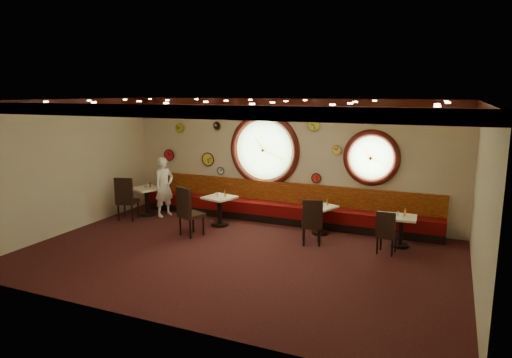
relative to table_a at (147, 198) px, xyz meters
name	(u,v)px	position (x,y,z in m)	size (l,w,h in m)	color
floor	(236,256)	(3.65, -1.89, -0.49)	(9.00, 6.00, 0.00)	black
ceiling	(235,100)	(3.65, -1.89, 2.71)	(9.00, 6.00, 0.02)	#B39532
wall_back	(286,160)	(3.65, 1.11, 1.11)	(9.00, 0.02, 3.20)	beige
wall_front	(144,218)	(3.65, -4.89, 1.11)	(9.00, 0.02, 3.20)	beige
wall_left	(68,166)	(-0.85, -1.89, 1.11)	(0.02, 6.00, 3.20)	beige
wall_right	(482,202)	(8.15, -1.89, 1.11)	(0.02, 6.00, 3.20)	beige
molding_back	(286,102)	(3.65, 1.06, 2.62)	(9.00, 0.10, 0.18)	#3E0F0B
molding_front	(141,111)	(3.65, -4.84, 2.62)	(9.00, 0.10, 0.18)	#3E0F0B
molding_left	(64,103)	(-0.80, -1.89, 2.62)	(0.10, 6.00, 0.18)	#3E0F0B
molding_right	(488,108)	(8.10, -1.89, 2.62)	(0.10, 6.00, 0.18)	#3E0F0B
banquette_base	(281,218)	(3.65, 0.83, -0.39)	(8.00, 0.55, 0.20)	black
banquette_seat	(282,209)	(3.65, 0.83, -0.14)	(8.00, 0.55, 0.30)	#560708
banquette_back	(285,193)	(3.65, 1.05, 0.26)	(8.00, 0.10, 0.55)	#630B07
porthole_left_glass	(265,150)	(3.05, 1.10, 1.36)	(1.66, 1.66, 0.02)	#8DC978
porthole_left_frame	(264,150)	(3.05, 1.09, 1.36)	(1.98, 1.98, 0.18)	#3E0F0B
porthole_left_ring	(264,150)	(3.05, 1.06, 1.36)	(1.61, 1.61, 0.03)	gold
porthole_right_glass	(371,158)	(5.85, 1.10, 1.31)	(1.10, 1.10, 0.02)	#8DC978
porthole_right_frame	(371,158)	(5.85, 1.09, 1.31)	(1.38, 1.38, 0.18)	#3E0F0B
porthole_right_ring	(371,158)	(5.85, 1.06, 1.31)	(1.09, 1.09, 0.03)	gold
wall_clock_0	(217,126)	(1.65, 1.07, 1.96)	(0.24, 0.24, 0.03)	black
wall_clock_1	(337,150)	(5.00, 1.07, 1.46)	(0.22, 0.22, 0.03)	#EEDA4F
wall_clock_2	(169,155)	(0.05, 1.07, 1.06)	(0.32, 0.32, 0.03)	red
wall_clock_3	(180,128)	(0.45, 1.07, 1.86)	(0.26, 0.26, 0.03)	#8CB524
wall_clock_4	(221,171)	(1.75, 1.07, 0.71)	(0.20, 0.20, 0.03)	white
wall_clock_5	(314,125)	(4.40, 1.07, 2.06)	(0.30, 0.30, 0.03)	#BAD542
wall_clock_6	(208,159)	(1.35, 1.07, 1.01)	(0.36, 0.36, 0.03)	gold
wall_clock_7	(316,178)	(4.50, 1.07, 0.71)	(0.24, 0.24, 0.03)	red
table_a	(147,198)	(0.00, 0.00, 0.00)	(0.92, 0.92, 0.78)	black
table_b	(220,207)	(2.31, -0.09, -0.01)	(0.85, 0.85, 0.76)	black
table_c	(321,216)	(4.86, 0.26, -0.05)	(0.82, 0.82, 0.70)	black
table_d	(401,228)	(6.73, 0.06, -0.06)	(0.65, 0.65, 0.69)	black
chair_a	(126,196)	(-0.18, -0.65, 0.17)	(0.60, 0.60, 0.72)	black
chair_b	(188,208)	(2.04, -1.16, 0.19)	(0.64, 0.64, 0.73)	black
chair_c	(312,219)	(4.91, -0.63, 0.11)	(0.56, 0.56, 0.65)	black
chair_d	(386,230)	(6.50, -0.57, 0.05)	(0.43, 0.43, 0.58)	black
condiment_a_salt	(145,185)	(-0.04, 0.01, 0.35)	(0.04, 0.04, 0.11)	#BBBBC0
condiment_b_salt	(216,194)	(2.19, -0.03, 0.31)	(0.03, 0.03, 0.09)	silver
condiment_c_salt	(320,204)	(4.83, 0.26, 0.25)	(0.03, 0.03, 0.10)	silver
condiment_d_salt	(398,213)	(6.64, 0.08, 0.25)	(0.04, 0.04, 0.11)	#B9B9BD
condiment_a_pepper	(144,186)	(-0.04, -0.04, 0.33)	(0.03, 0.03, 0.09)	silver
condiment_b_pepper	(217,195)	(2.29, -0.16, 0.31)	(0.03, 0.03, 0.09)	#B9BABE
condiment_c_pepper	(322,204)	(4.90, 0.23, 0.25)	(0.04, 0.04, 0.10)	silver
condiment_d_pepper	(404,215)	(6.77, 0.02, 0.24)	(0.03, 0.03, 0.09)	#B8B8BD
condiment_a_bottle	(150,185)	(0.09, 0.05, 0.36)	(0.05, 0.05, 0.15)	#C7842E
condiment_b_bottle	(225,193)	(2.45, -0.06, 0.35)	(0.05, 0.05, 0.17)	gold
condiment_c_bottle	(328,202)	(5.00, 0.35, 0.28)	(0.05, 0.05, 0.16)	gold
condiment_d_bottle	(405,212)	(6.78, 0.14, 0.28)	(0.05, 0.05, 0.16)	gold
waiter	(164,187)	(0.48, 0.15, 0.32)	(0.59, 0.39, 1.63)	white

